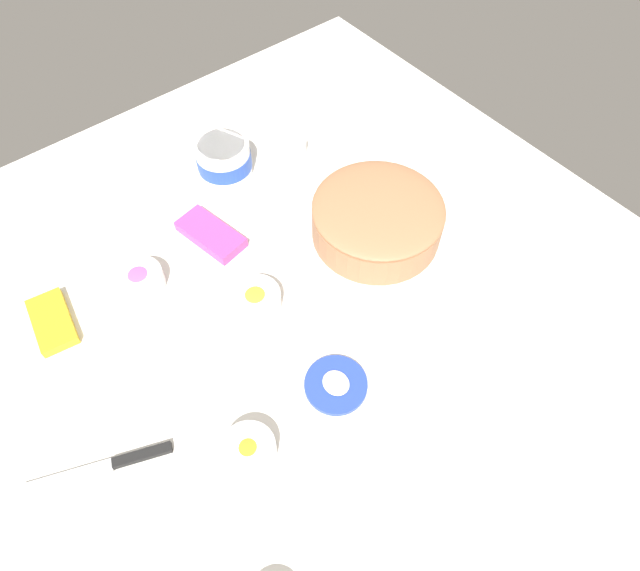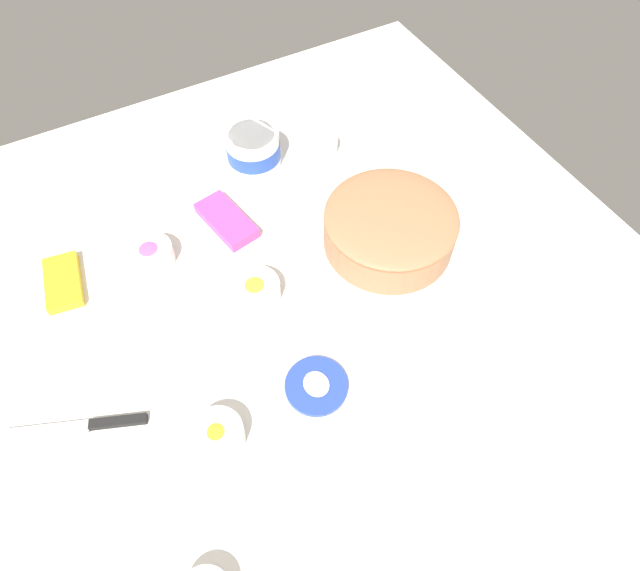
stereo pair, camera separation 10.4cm
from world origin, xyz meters
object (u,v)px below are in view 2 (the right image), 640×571
at_px(frosting_tub, 253,148).
at_px(frosted_cake, 389,231).
at_px(paper_napkin, 525,366).
at_px(sprinkle_bowl_yellow, 255,290).
at_px(frosting_tub_lid, 317,385).
at_px(spreading_knife, 89,425).
at_px(sprinkle_bowl_green, 318,143).
at_px(candy_box_upper, 227,220).
at_px(sprinkle_bowl_rainbow, 150,254).
at_px(candy_box_lower, 63,282).
at_px(sprinkle_bowl_orange, 217,435).

bearing_deg(frosting_tub, frosted_cake, -159.25).
bearing_deg(paper_napkin, sprinkle_bowl_yellow, 44.33).
bearing_deg(frosting_tub_lid, spreading_knife, 72.06).
bearing_deg(frosted_cake, paper_napkin, -168.88).
bearing_deg(frosting_tub_lid, sprinkle_bowl_yellow, 3.44).
height_order(sprinkle_bowl_yellow, paper_napkin, sprinkle_bowl_yellow).
bearing_deg(sprinkle_bowl_green, frosting_tub, 77.56).
bearing_deg(sprinkle_bowl_green, paper_napkin, -175.40).
bearing_deg(spreading_knife, sprinkle_bowl_green, -57.97).
relative_size(candy_box_upper, paper_napkin, 1.00).
relative_size(frosting_tub, frosting_tub_lid, 1.11).
relative_size(frosting_tub, sprinkle_bowl_green, 1.34).
xyz_separation_m(frosting_tub_lid, spreading_knife, (0.12, 0.37, -0.00)).
bearing_deg(frosting_tub_lid, sprinkle_bowl_green, -28.70).
bearing_deg(spreading_knife, paper_napkin, -110.28).
xyz_separation_m(spreading_knife, sprinkle_bowl_yellow, (0.10, -0.36, 0.02)).
bearing_deg(sprinkle_bowl_rainbow, candy_box_lower, 81.49).
xyz_separation_m(frosted_cake, frosting_tub_lid, (-0.21, 0.28, -0.04)).
relative_size(frosting_tub_lid, spreading_knife, 0.50).
bearing_deg(spreading_knife, frosting_tub_lid, -107.94).
bearing_deg(candy_box_upper, sprinkle_bowl_yellow, 162.41).
bearing_deg(paper_napkin, candy_box_upper, 30.76).
bearing_deg(candy_box_upper, sprinkle_bowl_rainbow, 84.96).
distance_m(frosting_tub, sprinkle_bowl_rainbow, 0.35).
height_order(candy_box_lower, paper_napkin, candy_box_lower).
bearing_deg(spreading_knife, frosted_cake, -82.32).
height_order(frosting_tub, sprinkle_bowl_yellow, frosting_tub).
height_order(sprinkle_bowl_rainbow, candy_box_upper, sprinkle_bowl_rainbow).
distance_m(sprinkle_bowl_yellow, candy_box_upper, 0.20).
height_order(sprinkle_bowl_green, sprinkle_bowl_rainbow, sprinkle_bowl_rainbow).
height_order(frosting_tub_lid, sprinkle_bowl_green, sprinkle_bowl_green).
relative_size(frosted_cake, sprinkle_bowl_yellow, 3.14).
distance_m(frosting_tub_lid, spreading_knife, 0.39).
bearing_deg(candy_box_lower, sprinkle_bowl_rainbow, -89.69).
relative_size(spreading_knife, paper_napkin, 1.51).
bearing_deg(candy_box_lower, paper_napkin, -121.28).
distance_m(frosting_tub_lid, candy_box_upper, 0.43).
bearing_deg(candy_box_lower, sprinkle_bowl_green, -71.81).
distance_m(sprinkle_bowl_orange, candy_box_lower, 0.46).
relative_size(frosted_cake, frosting_tub_lid, 2.70).
height_order(frosted_cake, spreading_knife, frosted_cake).
height_order(sprinkle_bowl_orange, candy_box_upper, sprinkle_bowl_orange).
height_order(sprinkle_bowl_green, candy_box_upper, sprinkle_bowl_green).
distance_m(frosting_tub, paper_napkin, 0.75).
xyz_separation_m(frosting_tub_lid, sprinkle_bowl_yellow, (0.23, 0.01, 0.02)).
distance_m(frosting_tub, sprinkle_bowl_yellow, 0.38).
height_order(sprinkle_bowl_rainbow, sprinkle_bowl_orange, sprinkle_bowl_rainbow).
bearing_deg(candy_box_upper, frosting_tub, -53.36).
distance_m(sprinkle_bowl_rainbow, candy_box_lower, 0.18).
xyz_separation_m(spreading_knife, sprinkle_bowl_green, (0.42, -0.67, 0.01)).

